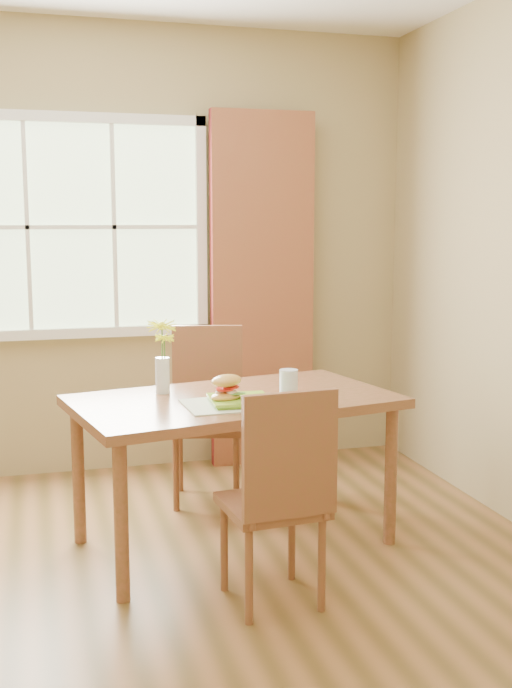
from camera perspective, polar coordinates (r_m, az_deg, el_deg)
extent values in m
cube|color=brown|center=(3.42, -10.45, -18.32)|extent=(4.20, 3.80, 0.02)
cube|color=tan|center=(4.96, -12.93, 6.35)|extent=(4.20, 0.02, 2.70)
cube|color=tan|center=(1.17, -3.66, -0.59)|extent=(4.20, 0.02, 2.70)
cube|color=beige|center=(4.93, -12.97, 8.08)|extent=(1.50, 0.02, 1.20)
cube|color=white|center=(4.93, -13.22, 15.40)|extent=(1.62, 0.04, 0.06)
cube|color=white|center=(4.94, -12.71, 0.76)|extent=(1.62, 0.04, 0.06)
cube|color=white|center=(5.00, -3.90, 8.28)|extent=(0.06, 0.04, 1.32)
cube|color=white|center=(4.90, -12.96, 8.07)|extent=(1.50, 0.03, 0.02)
cube|color=maroon|center=(5.04, 0.44, 3.75)|extent=(0.65, 0.08, 2.20)
cube|color=brown|center=(3.79, -1.57, -4.11)|extent=(1.61, 1.10, 0.05)
cylinder|color=brown|center=(3.36, -9.53, -12.35)|extent=(0.06, 0.06, 0.67)
cylinder|color=brown|center=(3.93, 9.53, -9.19)|extent=(0.06, 0.06, 0.67)
cylinder|color=brown|center=(3.98, -12.47, -9.04)|extent=(0.06, 0.06, 0.67)
cylinder|color=brown|center=(4.47, 4.35, -6.87)|extent=(0.06, 0.06, 0.67)
cube|color=brown|center=(3.30, 1.12, -11.36)|extent=(0.41, 0.41, 0.04)
cube|color=brown|center=(3.07, 2.31, -7.80)|extent=(0.38, 0.06, 0.49)
cylinder|color=brown|center=(3.20, -0.51, -16.14)|extent=(0.03, 0.03, 0.39)
cylinder|color=brown|center=(3.30, 4.68, -15.32)|extent=(0.03, 0.03, 0.39)
cylinder|color=brown|center=(3.46, -2.27, -14.13)|extent=(0.03, 0.03, 0.39)
cylinder|color=brown|center=(3.56, 2.55, -13.46)|extent=(0.03, 0.03, 0.39)
cube|color=brown|center=(4.44, -3.51, -5.79)|extent=(0.48, 0.48, 0.04)
cube|color=brown|center=(4.56, -3.47, -1.88)|extent=(0.39, 0.13, 0.51)
cylinder|color=brown|center=(4.36, -5.69, -9.15)|extent=(0.03, 0.03, 0.41)
cylinder|color=brown|center=(4.35, -1.41, -9.15)|extent=(0.03, 0.03, 0.41)
cylinder|color=brown|center=(4.66, -5.41, -7.93)|extent=(0.03, 0.03, 0.41)
cylinder|color=brown|center=(4.65, -1.42, -7.93)|extent=(0.03, 0.03, 0.41)
cube|color=beige|center=(3.63, -1.51, -4.27)|extent=(0.46, 0.35, 0.01)
cube|color=#83BF2F|center=(3.63, -1.15, -4.10)|extent=(0.28, 0.28, 0.01)
ellipsoid|color=gold|center=(3.61, -2.15, -3.72)|extent=(0.19, 0.17, 0.04)
ellipsoid|color=#4C8C2D|center=(3.60, -1.39, -3.53)|extent=(0.09, 0.06, 0.01)
cylinder|color=red|center=(3.61, -2.23, -3.21)|extent=(0.08, 0.08, 0.01)
cylinder|color=red|center=(3.62, -1.80, -3.06)|extent=(0.08, 0.08, 0.01)
ellipsoid|color=gold|center=(3.60, -2.10, -2.61)|extent=(0.19, 0.17, 0.05)
cylinder|color=silver|center=(3.77, 2.33, -2.80)|extent=(0.09, 0.09, 0.13)
cylinder|color=silver|center=(3.78, 2.33, -2.96)|extent=(0.08, 0.08, 0.11)
cylinder|color=silver|center=(3.88, -6.64, -2.22)|extent=(0.07, 0.07, 0.17)
cylinder|color=silver|center=(3.89, -6.63, -2.84)|extent=(0.06, 0.06, 0.09)
cylinder|color=#3D7028|center=(3.86, -6.66, -1.11)|extent=(0.01, 0.01, 0.33)
cylinder|color=#3D7028|center=(3.86, -6.47, -1.54)|extent=(0.01, 0.01, 0.27)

